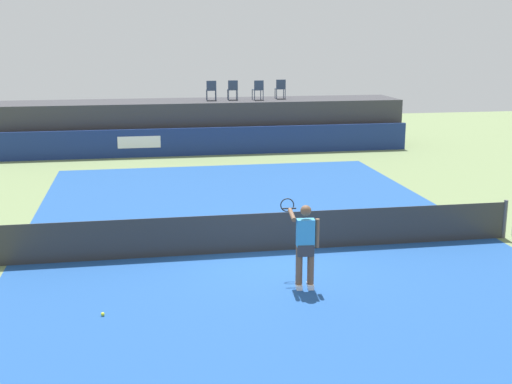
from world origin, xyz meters
name	(u,v)px	position (x,y,z in m)	size (l,w,h in m)	color
ground_plane	(247,218)	(0.00, 3.00, 0.00)	(48.00, 48.00, 0.00)	#6B7F51
court_inner	(267,251)	(0.00, 0.00, 0.00)	(12.00, 22.00, 0.00)	#1C478C
sponsor_wall	(207,141)	(-0.01, 13.50, 0.60)	(18.00, 0.22, 1.20)	navy
spectator_platform	(203,124)	(0.00, 15.30, 1.10)	(18.00, 2.80, 2.20)	#38383D
spectator_chair_far_left	(211,89)	(0.37, 15.19, 2.69)	(0.46, 0.46, 0.89)	#2D3D56
spectator_chair_left	(233,89)	(1.36, 15.26, 2.69)	(0.45, 0.45, 0.89)	#2D3D56
spectator_chair_center	(258,89)	(2.49, 15.02, 2.69)	(0.48, 0.48, 0.89)	#2D3D56
spectator_chair_right	(280,88)	(3.61, 15.42, 2.69)	(0.46, 0.46, 0.89)	#2D3D56
tennis_net	(267,232)	(0.00, 0.00, 0.47)	(12.40, 0.02, 0.95)	#2D2D2D
net_post_far	(505,219)	(6.20, 0.00, 0.50)	(0.10, 0.10, 1.00)	#4C4C51
tennis_player	(305,243)	(0.30, -2.51, 0.96)	(0.62, 1.17, 1.77)	white
tennis_ball	(103,314)	(-3.73, -3.24, 0.04)	(0.07, 0.07, 0.07)	#D8EA33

